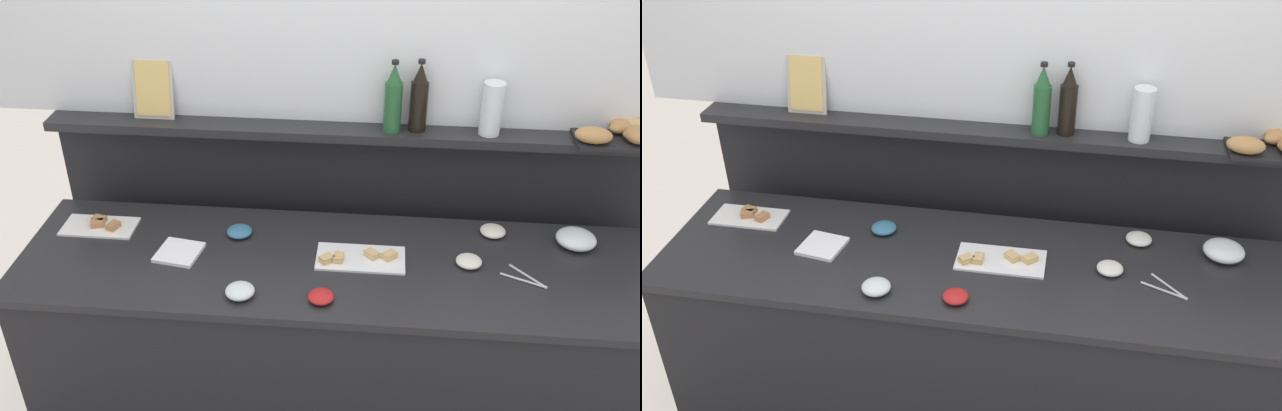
% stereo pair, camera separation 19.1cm
% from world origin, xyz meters
% --- Properties ---
extents(ground_plane, '(12.00, 12.00, 0.00)m').
position_xyz_m(ground_plane, '(0.00, 0.60, 0.00)').
color(ground_plane, gray).
extents(buffet_counter, '(2.71, 0.74, 0.92)m').
position_xyz_m(buffet_counter, '(0.00, 0.00, 0.46)').
color(buffet_counter, black).
rests_on(buffet_counter, ground_plane).
extents(back_ledge_unit, '(2.76, 0.22, 1.29)m').
position_xyz_m(back_ledge_unit, '(0.00, 0.55, 0.68)').
color(back_ledge_unit, black).
rests_on(back_ledge_unit, ground_plane).
extents(sandwich_platter_rear, '(0.32, 0.16, 0.04)m').
position_xyz_m(sandwich_platter_rear, '(-1.09, 0.15, 0.93)').
color(sandwich_platter_rear, white).
rests_on(sandwich_platter_rear, buffet_counter).
extents(sandwich_platter_front, '(0.36, 0.19, 0.04)m').
position_xyz_m(sandwich_platter_front, '(0.05, 0.02, 0.93)').
color(sandwich_platter_front, white).
rests_on(sandwich_platter_front, buffet_counter).
extents(glass_bowl_large, '(0.17, 0.17, 0.07)m').
position_xyz_m(glass_bowl_large, '(0.94, 0.21, 0.95)').
color(glass_bowl_large, silver).
rests_on(glass_bowl_large, buffet_counter).
extents(glass_bowl_medium, '(0.11, 0.11, 0.05)m').
position_xyz_m(glass_bowl_medium, '(-0.40, -0.25, 0.94)').
color(glass_bowl_medium, silver).
rests_on(glass_bowl_medium, buffet_counter).
extents(condiment_bowl_red, '(0.11, 0.11, 0.04)m').
position_xyz_m(condiment_bowl_red, '(-0.48, 0.15, 0.94)').
color(condiment_bowl_red, teal).
rests_on(condiment_bowl_red, buffet_counter).
extents(condiment_bowl_dark, '(0.11, 0.11, 0.04)m').
position_xyz_m(condiment_bowl_dark, '(0.61, 0.26, 0.94)').
color(condiment_bowl_dark, silver).
rests_on(condiment_bowl_dark, buffet_counter).
extents(condiment_bowl_teal, '(0.10, 0.10, 0.03)m').
position_xyz_m(condiment_bowl_teal, '(-0.09, -0.25, 0.93)').
color(condiment_bowl_teal, red).
rests_on(condiment_bowl_teal, buffet_counter).
extents(condiment_bowl_cream, '(0.10, 0.10, 0.04)m').
position_xyz_m(condiment_bowl_cream, '(0.49, 0.03, 0.93)').
color(condiment_bowl_cream, silver).
rests_on(condiment_bowl_cream, buffet_counter).
extents(serving_tongs, '(0.17, 0.14, 0.01)m').
position_xyz_m(serving_tongs, '(0.70, -0.05, 0.92)').
color(serving_tongs, '#B7BABF').
rests_on(serving_tongs, buffet_counter).
extents(napkin_stack, '(0.20, 0.20, 0.02)m').
position_xyz_m(napkin_stack, '(-0.70, -0.01, 0.92)').
color(napkin_stack, white).
rests_on(napkin_stack, buffet_counter).
extents(wine_bottle_dark, '(0.08, 0.08, 0.32)m').
position_xyz_m(wine_bottle_dark, '(0.26, 0.48, 1.44)').
color(wine_bottle_dark, black).
rests_on(wine_bottle_dark, back_ledge_unit).
extents(wine_bottle_green, '(0.08, 0.08, 0.32)m').
position_xyz_m(wine_bottle_green, '(0.15, 0.46, 1.44)').
color(wine_bottle_green, '#23562D').
rests_on(wine_bottle_green, back_ledge_unit).
extents(bread_basket, '(0.42, 0.30, 0.08)m').
position_xyz_m(bread_basket, '(1.13, 0.48, 1.33)').
color(bread_basket, black).
rests_on(bread_basket, back_ledge_unit).
extents(framed_picture, '(0.18, 0.07, 0.27)m').
position_xyz_m(framed_picture, '(-0.90, 0.51, 1.43)').
color(framed_picture, '#B2AD9E').
rests_on(framed_picture, back_ledge_unit).
extents(water_carafe, '(0.09, 0.09, 0.23)m').
position_xyz_m(water_carafe, '(0.57, 0.47, 1.41)').
color(water_carafe, silver).
rests_on(water_carafe, back_ledge_unit).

